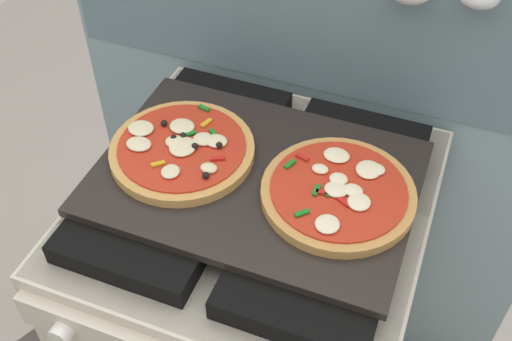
{
  "coord_description": "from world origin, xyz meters",
  "views": [
    {
      "loc": [
        0.27,
        -0.69,
        1.67
      ],
      "look_at": [
        0.0,
        0.0,
        0.93
      ],
      "focal_mm": 43.45,
      "sensor_mm": 36.0,
      "label": 1
    }
  ],
  "objects_px": {
    "baking_tray": "(256,178)",
    "stove": "(256,321)",
    "pizza_right": "(338,193)",
    "pizza_left": "(183,148)"
  },
  "relations": [
    {
      "from": "baking_tray",
      "to": "pizza_left",
      "type": "height_order",
      "value": "pizza_left"
    },
    {
      "from": "baking_tray",
      "to": "pizza_left",
      "type": "distance_m",
      "value": 0.14
    },
    {
      "from": "stove",
      "to": "pizza_right",
      "type": "bearing_deg",
      "value": -0.0
    },
    {
      "from": "pizza_right",
      "to": "stove",
      "type": "bearing_deg",
      "value": 180.0
    },
    {
      "from": "stove",
      "to": "pizza_left",
      "type": "relative_size",
      "value": 3.55
    },
    {
      "from": "pizza_left",
      "to": "pizza_right",
      "type": "xyz_separation_m",
      "value": [
        0.28,
        -0.01,
        -0.0
      ]
    },
    {
      "from": "baking_tray",
      "to": "stove",
      "type": "bearing_deg",
      "value": -90.0
    },
    {
      "from": "pizza_right",
      "to": "pizza_left",
      "type": "bearing_deg",
      "value": 178.75
    },
    {
      "from": "baking_tray",
      "to": "pizza_right",
      "type": "bearing_deg",
      "value": -0.65
    },
    {
      "from": "pizza_left",
      "to": "stove",
      "type": "bearing_deg",
      "value": -2.54
    }
  ]
}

